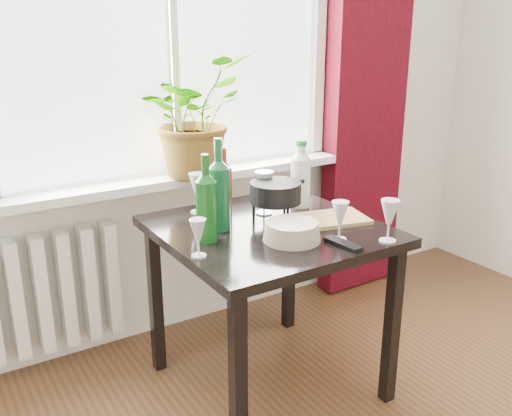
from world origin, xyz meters
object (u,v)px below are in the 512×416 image
wineglass_far_right (389,220)px  tv_remote (343,244)px  wine_bottle_right (219,184)px  radiator (29,297)px  bottle_amber (224,180)px  table (269,247)px  plate_stack (292,232)px  cutting_board (328,219)px  fondue_pot (275,201)px  wineglass_back_center (264,192)px  wine_bottle_left (206,197)px  wineglass_front_right (340,221)px  wineglass_back_left (198,193)px  cleaning_bottle (301,173)px  wineglass_front_left (198,238)px  potted_plant (193,116)px

wineglass_far_right → tv_remote: 0.20m
wine_bottle_right → radiator: bearing=140.6°
bottle_amber → wineglass_far_right: (0.36, -0.63, -0.06)m
table → tv_remote: size_ratio=5.25×
plate_stack → cutting_board: bearing=21.0°
plate_stack → cutting_board: 0.28m
wineglass_far_right → fondue_pot: (-0.23, 0.43, -0.00)m
wineglass_back_center → wine_bottle_left: bearing=-156.7°
wineglass_front_right → cutting_board: (0.10, 0.19, -0.07)m
fondue_pot → wineglass_back_left: bearing=134.0°
radiator → wineglass_back_left: size_ratio=4.44×
cleaning_bottle → cutting_board: (-0.02, -0.23, -0.15)m
wineglass_front_right → cutting_board: bearing=61.4°
wineglass_back_left → cutting_board: size_ratio=0.58×
wineglass_front_left → cutting_board: (0.63, 0.05, -0.06)m
table → cleaning_bottle: cleaning_bottle is taller
wine_bottle_right → wineglass_back_center: 0.28m
wine_bottle_right → wineglass_front_right: (0.33, -0.35, -0.11)m
table → cleaning_bottle: 0.39m
cutting_board → wineglass_back_center: bearing=127.7°
wine_bottle_left → tv_remote: (0.40, -0.32, -0.16)m
wine_bottle_right → plate_stack: size_ratio=1.71×
table → wine_bottle_right: bearing=155.9°
potted_plant → tv_remote: size_ratio=3.40×
radiator → wineglass_back_left: 0.88m
wineglass_front_left → bottle_amber: bearing=50.4°
wineglass_front_right → wineglass_back_left: 0.66m
wineglass_far_right → plate_stack: (-0.30, 0.20, -0.05)m
wineglass_far_right → wineglass_back_center: (-0.22, 0.53, 0.01)m
bottle_amber → tv_remote: bottle_amber is taller
radiator → wineglass_back_center: size_ratio=4.13×
wine_bottle_left → wineglass_front_left: 0.19m
wineglass_back_center → tv_remote: (0.04, -0.48, -0.09)m
radiator → wine_bottle_right: size_ratio=2.12×
wine_bottle_left → wineglass_front_right: 0.51m
cleaning_bottle → wineglass_far_right: size_ratio=1.82×
cleaning_bottle → tv_remote: (-0.15, -0.48, -0.15)m
potted_plant → wine_bottle_left: potted_plant is taller
cleaning_bottle → wineglass_back_left: size_ratio=1.71×
wineglass_front_right → wineglass_front_left: (-0.53, 0.14, -0.01)m
radiator → fondue_pot: size_ratio=3.27×
wine_bottle_right → potted_plant: bearing=75.3°
bottle_amber → wine_bottle_right: bearing=-124.2°
fondue_pot → cutting_board: 0.23m
tv_remote → plate_stack: bearing=125.7°
wine_bottle_right → cutting_board: bearing=-20.2°
wine_bottle_right → wineglass_front_right: bearing=-46.9°
potted_plant → table: bearing=-83.4°
radiator → cleaning_bottle: (1.12, -0.48, 0.51)m
wineglass_front_right → tv_remote: size_ratio=0.97×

